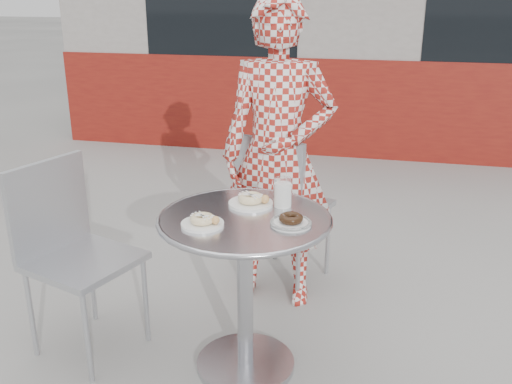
% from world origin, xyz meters
% --- Properties ---
extents(ground, '(60.00, 60.00, 0.00)m').
position_xyz_m(ground, '(0.00, 0.00, 0.00)').
color(ground, '#A3A19B').
rests_on(ground, ground).
extents(storefront, '(6.02, 4.55, 3.00)m').
position_xyz_m(storefront, '(-0.00, 5.56, 1.49)').
color(storefront, gray).
rests_on(storefront, ground).
extents(bistro_table, '(0.75, 0.75, 0.76)m').
position_xyz_m(bistro_table, '(-0.03, -0.03, 0.57)').
color(bistro_table, silver).
rests_on(bistro_table, ground).
extents(chair_far, '(0.56, 0.56, 0.92)m').
position_xyz_m(chair_far, '(-0.01, 0.84, 0.28)').
color(chair_far, '#B2B5BB').
rests_on(chair_far, ground).
extents(chair_left, '(0.56, 0.56, 0.92)m').
position_xyz_m(chair_left, '(-0.81, -0.05, 0.28)').
color(chair_left, '#B2B5BB').
rests_on(chair_left, ground).
extents(seated_person, '(0.62, 0.41, 1.66)m').
position_xyz_m(seated_person, '(-0.02, 0.66, 0.83)').
color(seated_person, maroon).
rests_on(seated_person, ground).
extents(plate_far, '(0.20, 0.20, 0.05)m').
position_xyz_m(plate_far, '(-0.03, 0.11, 0.77)').
color(plate_far, white).
rests_on(plate_far, bistro_table).
extents(plate_near, '(0.18, 0.18, 0.05)m').
position_xyz_m(plate_near, '(-0.17, -0.16, 0.77)').
color(plate_near, white).
rests_on(plate_near, bistro_table).
extents(plate_checker, '(0.17, 0.17, 0.04)m').
position_xyz_m(plate_checker, '(0.18, -0.07, 0.77)').
color(plate_checker, white).
rests_on(plate_checker, bistro_table).
extents(milk_cup, '(0.08, 0.08, 0.13)m').
position_xyz_m(milk_cup, '(0.11, 0.12, 0.81)').
color(milk_cup, white).
rests_on(milk_cup, bistro_table).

